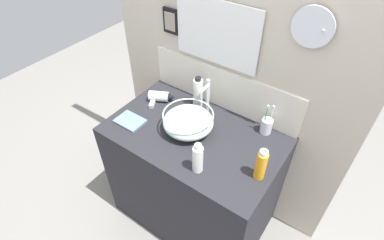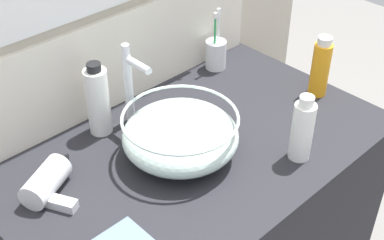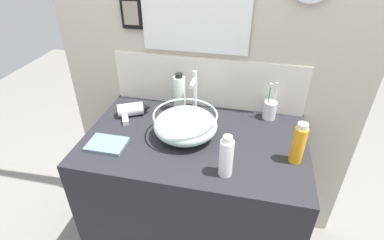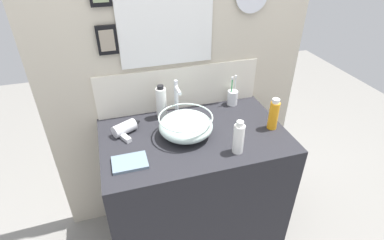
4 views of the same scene
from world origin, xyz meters
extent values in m
cube|color=#232328|center=(0.00, 0.00, 0.43)|extent=(1.05, 0.64, 0.86)
cube|color=beige|center=(0.00, 0.35, 1.24)|extent=(1.65, 0.06, 2.48)
cube|color=silver|center=(0.00, 0.31, 1.00)|extent=(1.03, 0.02, 0.28)
cube|color=white|center=(-0.07, 0.32, 1.35)|extent=(0.47, 0.01, 0.31)
cube|color=white|center=(-0.07, 0.31, 1.35)|extent=(0.53, 0.01, 0.37)
cube|color=black|center=(-0.39, 0.31, 1.34)|extent=(0.11, 0.02, 0.16)
cube|color=gray|center=(-0.39, 0.30, 1.34)|extent=(0.08, 0.01, 0.11)
ellipsoid|color=silver|center=(-0.05, 0.01, 0.92)|extent=(0.30, 0.30, 0.12)
torus|color=silver|center=(-0.05, 0.01, 0.98)|extent=(0.30, 0.30, 0.01)
torus|color=#B2B7BC|center=(-0.05, 0.01, 0.86)|extent=(0.11, 0.11, 0.01)
cylinder|color=silver|center=(-0.05, 0.22, 0.96)|extent=(0.02, 0.02, 0.21)
cylinder|color=silver|center=(-0.05, 0.17, 1.06)|extent=(0.02, 0.09, 0.02)
cylinder|color=silver|center=(-0.05, 0.22, 1.09)|extent=(0.02, 0.02, 0.03)
cylinder|color=silver|center=(-0.37, 0.13, 0.89)|extent=(0.15, 0.12, 0.07)
cone|color=black|center=(-0.30, 0.17, 0.89)|extent=(0.07, 0.07, 0.06)
cube|color=silver|center=(-0.38, 0.07, 0.87)|extent=(0.07, 0.09, 0.02)
cylinder|color=silver|center=(0.34, 0.26, 0.90)|extent=(0.07, 0.07, 0.10)
cylinder|color=white|center=(0.35, 0.26, 0.95)|extent=(0.01, 0.01, 0.18)
cube|color=white|center=(0.35, 0.26, 1.05)|extent=(0.01, 0.01, 0.02)
cylinder|color=green|center=(0.33, 0.25, 0.95)|extent=(0.01, 0.01, 0.18)
cube|color=white|center=(0.33, 0.25, 1.05)|extent=(0.01, 0.01, 0.02)
cylinder|color=white|center=(-0.14, 0.24, 0.95)|extent=(0.06, 0.06, 0.19)
cylinder|color=black|center=(-0.14, 0.24, 1.06)|extent=(0.04, 0.04, 0.02)
cylinder|color=white|center=(0.17, -0.21, 0.94)|extent=(0.06, 0.06, 0.16)
cylinder|color=silver|center=(0.17, -0.21, 1.03)|extent=(0.04, 0.04, 0.03)
cylinder|color=orange|center=(0.45, -0.07, 0.94)|extent=(0.05, 0.05, 0.17)
cylinder|color=silver|center=(0.45, -0.07, 1.04)|extent=(0.04, 0.04, 0.02)
cube|color=slate|center=(-0.38, -0.15, 0.86)|extent=(0.17, 0.13, 0.02)
camera|label=1|loc=(0.72, -1.04, 2.10)|focal=28.00mm
camera|label=2|loc=(-0.77, -0.79, 1.76)|focal=50.00mm
camera|label=3|loc=(0.23, -1.12, 1.70)|focal=28.00mm
camera|label=4|loc=(-0.41, -1.31, 1.85)|focal=28.00mm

